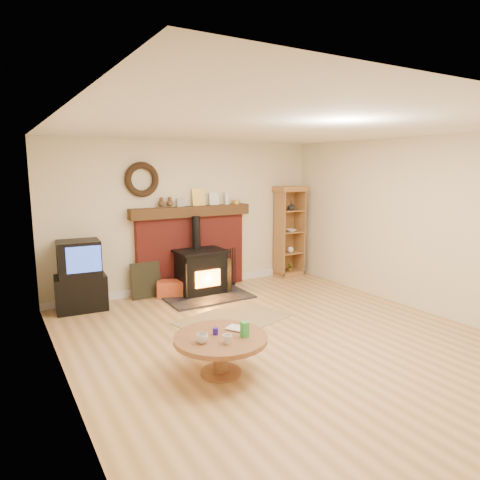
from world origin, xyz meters
TOP-DOWN VIEW (x-y plane):
  - ground at (0.00, 0.00)m, footprint 5.50×5.50m
  - room_shell at (-0.02, 0.09)m, footprint 5.02×5.52m
  - chimney_breast at (0.00, 2.67)m, footprint 2.20×0.22m
  - wood_stove at (-0.01, 2.28)m, footprint 1.40×1.00m
  - area_rug at (-0.17, 0.91)m, footprint 1.70×1.37m
  - tv_unit at (-1.93, 2.47)m, footprint 0.77×0.57m
  - curio_cabinet at (2.05, 2.55)m, footprint 0.57×0.41m
  - firelog_box at (-0.52, 2.40)m, footprint 0.51×0.42m
  - leaning_painting at (-0.89, 2.55)m, footprint 0.50×0.13m
  - fire_tools at (0.70, 2.50)m, footprint 0.19×0.16m
  - coffee_table at (-1.09, -0.44)m, footprint 0.98×0.98m

SIDE VIEW (x-z plane):
  - ground at x=0.00m, z-range 0.00..0.00m
  - area_rug at x=-0.17m, z-range 0.00..0.01m
  - firelog_box at x=-0.52m, z-range 0.00..0.27m
  - fire_tools at x=0.70m, z-range -0.19..0.51m
  - leaning_painting at x=-0.89m, z-range 0.00..0.60m
  - coffee_table at x=-1.09m, z-range 0.05..0.63m
  - wood_stove at x=-0.01m, z-range -0.29..1.04m
  - tv_unit at x=-1.93m, z-range -0.02..1.05m
  - chimney_breast at x=0.00m, z-range -0.09..1.69m
  - curio_cabinet at x=2.05m, z-range 0.00..1.79m
  - room_shell at x=-0.02m, z-range 0.41..3.02m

